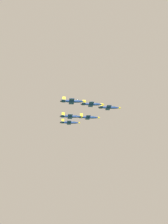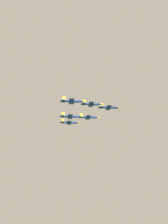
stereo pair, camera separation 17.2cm
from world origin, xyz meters
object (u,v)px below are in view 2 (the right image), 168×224
jet_lead (109,107)px  jet_right_wingman (92,104)px  jet_slot_rear (71,116)px  jet_left_wingman (89,117)px  jet_left_outer (70,122)px  jet_right_outer (73,101)px

jet_lead → jet_right_wingman: (-15.08, -13.95, -2.84)m
jet_slot_rear → jet_right_wingman: bearing=-40.5°
jet_left_wingman → jet_right_wingman: jet_right_wingman is taller
jet_right_wingman → jet_slot_rear: (-16.20, 12.63, -5.85)m
jet_lead → jet_left_outer: size_ratio=1.03×
jet_lead → jet_slot_rear: (-31.28, -1.32, -8.69)m
jet_lead → jet_right_wingman: bearing=-140.2°
jet_left_outer → jet_slot_rear: 26.87m
jet_left_wingman → jet_slot_rear: 21.01m
jet_right_wingman → jet_right_outer: jet_right_wingman is taller
jet_lead → jet_slot_rear: bearing=179.4°
jet_right_wingman → jet_lead: bearing=39.9°
jet_left_wingman → jet_right_outer: jet_left_wingman is taller
jet_right_wingman → jet_left_outer: jet_right_wingman is taller
jet_right_outer → jet_left_outer: bearing=89.6°
jet_left_outer → jet_right_outer: size_ratio=0.98×
jet_left_wingman → jet_right_outer: bearing=-112.5°
jet_left_wingman → jet_slot_rear: size_ratio=1.00×
jet_right_outer → jet_slot_rear: size_ratio=1.00×
jet_lead → jet_right_wingman: 20.74m
jet_left_outer → jet_right_outer: jet_left_outer is taller
jet_lead → jet_left_outer: jet_lead is taller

